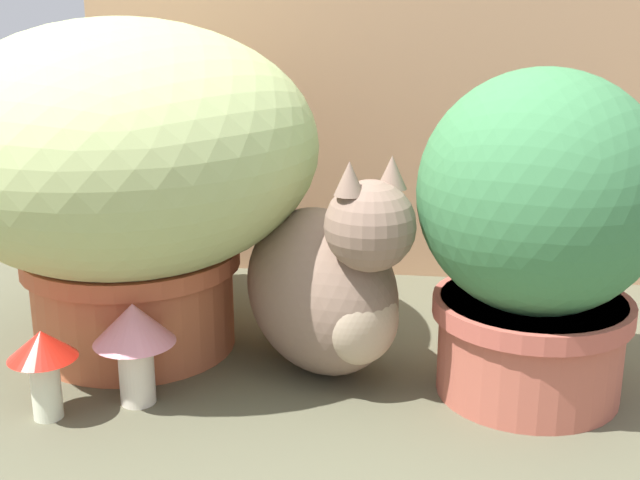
{
  "coord_description": "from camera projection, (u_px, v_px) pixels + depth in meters",
  "views": [
    {
      "loc": [
        0.2,
        -0.96,
        0.5
      ],
      "look_at": [
        0.07,
        0.09,
        0.18
      ],
      "focal_mm": 47.94,
      "sensor_mm": 36.0,
      "label": 1
    }
  ],
  "objects": [
    {
      "name": "ground_plane",
      "position": [
        258.0,
        395.0,
        1.08
      ],
      "size": [
        6.0,
        6.0,
        0.0
      ],
      "primitive_type": "plane",
      "color": "brown"
    },
    {
      "name": "grass_planter",
      "position": [
        125.0,
        166.0,
        1.15
      ],
      "size": [
        0.53,
        0.53,
        0.46
      ],
      "color": "#BB613D",
      "rests_on": "ground"
    },
    {
      "name": "leafy_planter",
      "position": [
        538.0,
        229.0,
        1.03
      ],
      "size": [
        0.3,
        0.3,
        0.41
      ],
      "color": "#B95D4A",
      "rests_on": "ground"
    },
    {
      "name": "cat",
      "position": [
        328.0,
        286.0,
        1.11
      ],
      "size": [
        0.3,
        0.36,
        0.32
      ],
      "color": "#826757",
      "rests_on": "ground"
    },
    {
      "name": "mushroom_ornament_red",
      "position": [
        43.0,
        357.0,
        1.0
      ],
      "size": [
        0.08,
        0.08,
        0.11
      ],
      "color": "silver",
      "rests_on": "ground"
    },
    {
      "name": "mushroom_ornament_pink",
      "position": [
        134.0,
        335.0,
        1.04
      ],
      "size": [
        0.1,
        0.1,
        0.13
      ],
      "color": "silver",
      "rests_on": "ground"
    }
  ]
}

